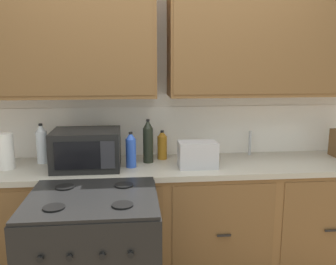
% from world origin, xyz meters
% --- Properties ---
extents(wall_unit, '(4.39, 0.40, 2.48)m').
position_xyz_m(wall_unit, '(0.00, 0.50, 1.67)').
color(wall_unit, white).
rests_on(wall_unit, ground_plane).
extents(counter_run, '(3.22, 0.64, 0.94)m').
position_xyz_m(counter_run, '(0.00, 0.30, 0.48)').
color(counter_run, black).
rests_on(counter_run, ground_plane).
extents(microwave, '(0.48, 0.37, 0.28)m').
position_xyz_m(microwave, '(-0.57, 0.26, 1.08)').
color(microwave, black).
rests_on(microwave, counter_run).
extents(toaster, '(0.28, 0.18, 0.19)m').
position_xyz_m(toaster, '(0.24, 0.20, 1.03)').
color(toaster, '#B7B7BC').
rests_on(toaster, counter_run).
extents(sink_faucet, '(0.02, 0.02, 0.20)m').
position_xyz_m(sink_faucet, '(0.73, 0.51, 1.04)').
color(sink_faucet, '#B2B5BA').
rests_on(sink_faucet, counter_run).
extents(paper_towel_roll, '(0.12, 0.12, 0.26)m').
position_xyz_m(paper_towel_roll, '(-1.14, 0.29, 1.07)').
color(paper_towel_roll, white).
rests_on(paper_towel_roll, counter_run).
extents(bottle_dark, '(0.08, 0.08, 0.34)m').
position_xyz_m(bottle_dark, '(-0.12, 0.37, 1.10)').
color(bottle_dark, black).
rests_on(bottle_dark, counter_run).
extents(bottle_clear, '(0.08, 0.08, 0.31)m').
position_xyz_m(bottle_clear, '(-0.92, 0.43, 1.09)').
color(bottle_clear, silver).
rests_on(bottle_clear, counter_run).
extents(bottle_amber, '(0.08, 0.08, 0.23)m').
position_xyz_m(bottle_amber, '(-0.00, 0.45, 1.05)').
color(bottle_amber, '#9E6619').
rests_on(bottle_amber, counter_run).
extents(bottle_blue, '(0.08, 0.08, 0.26)m').
position_xyz_m(bottle_blue, '(-0.25, 0.25, 1.07)').
color(bottle_blue, blue).
rests_on(bottle_blue, counter_run).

